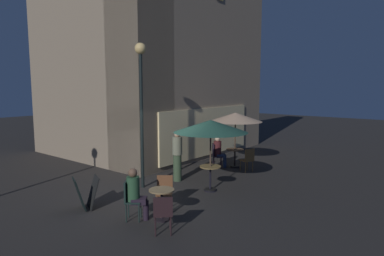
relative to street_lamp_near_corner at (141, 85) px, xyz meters
The scene contains 17 objects.
ground_plane 3.37m from the street_lamp_near_corner, 124.71° to the right, with size 60.00×60.00×0.00m, color #2B2826.
cafe_building 4.99m from the street_lamp_near_corner, 42.02° to the left, with size 8.89×7.87×9.62m.
street_lamp_near_corner is the anchor object (origin of this frame).
menu_sandwich_board 3.65m from the street_lamp_near_corner, behind, with size 0.80×0.76×0.84m.
cafe_table_0 3.51m from the street_lamp_near_corner, 60.53° to the right, with size 0.67×0.67×0.79m.
cafe_table_1 5.09m from the street_lamp_near_corner, 11.94° to the right, with size 0.70×0.70×0.74m.
cafe_table_2 3.94m from the street_lamp_near_corner, 123.41° to the right, with size 0.62×0.62×0.77m.
patio_umbrella_0 2.53m from the street_lamp_near_corner, 60.53° to the right, with size 2.29×2.29×2.23m.
patio_umbrella_1 4.46m from the street_lamp_near_corner, 11.94° to the right, with size 2.12×2.12×2.21m.
cafe_chair_0 4.56m from the street_lamp_near_corner, ahead, with size 0.54×0.54×0.97m.
cafe_chair_1 5.02m from the street_lamp_near_corner, 23.61° to the right, with size 0.55×0.55×0.90m.
cafe_chair_2 3.80m from the street_lamp_near_corner, 139.57° to the right, with size 0.54×0.54×0.98m.
cafe_chair_3 4.55m from the street_lamp_near_corner, 125.89° to the right, with size 0.59×0.59×0.88m.
cafe_chair_4 3.45m from the street_lamp_near_corner, 116.51° to the right, with size 0.59×0.59×0.88m.
patron_seated_0 4.57m from the street_lamp_near_corner, ahead, with size 0.48×0.49×1.27m.
patron_seated_1 3.70m from the street_lamp_near_corner, 136.49° to the right, with size 0.48×0.50×1.30m.
patron_standing_2 2.76m from the street_lamp_near_corner, 16.22° to the right, with size 0.34×0.34×1.73m.
Camera 1 is at (-6.79, -7.25, 3.25)m, focal length 31.33 mm.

